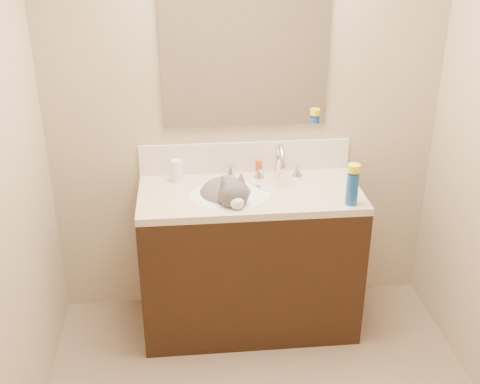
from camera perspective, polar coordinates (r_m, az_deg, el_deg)
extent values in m
cube|color=tan|center=(3.34, 0.48, 8.17)|extent=(2.20, 0.04, 2.50)
cube|color=black|center=(3.45, 0.92, -6.68)|extent=(1.20, 0.55, 0.82)
cube|color=beige|center=(3.24, 0.97, -0.22)|extent=(1.20, 0.55, 0.04)
ellipsoid|color=white|center=(3.22, -1.10, -1.34)|extent=(0.45, 0.36, 0.14)
cylinder|color=silver|center=(3.39, 3.65, 2.36)|extent=(0.04, 0.04, 0.11)
torus|color=silver|center=(3.32, 3.84, 2.83)|extent=(0.03, 0.20, 0.20)
cylinder|color=silver|center=(3.25, 4.06, 1.77)|extent=(0.03, 0.03, 0.06)
cone|color=silver|center=(3.39, 1.80, 1.90)|extent=(0.06, 0.06, 0.06)
cone|color=silver|center=(3.42, 5.46, 2.04)|extent=(0.06, 0.06, 0.06)
ellipsoid|color=#4E4C4E|center=(3.24, -1.40, -0.66)|extent=(0.36, 0.39, 0.22)
ellipsoid|color=#4E4C4E|center=(3.07, -0.63, -0.24)|extent=(0.18, 0.17, 0.15)
ellipsoid|color=#4E4C4E|center=(3.14, -0.98, -0.34)|extent=(0.13, 0.13, 0.14)
cone|color=#4E4C4E|center=(3.04, -1.57, 1.02)|extent=(0.08, 0.09, 0.10)
cone|color=#4E4C4E|center=(3.07, 0.09, 1.23)|extent=(0.08, 0.09, 0.10)
ellipsoid|color=white|center=(3.02, -0.27, -1.08)|extent=(0.08, 0.07, 0.06)
ellipsoid|color=white|center=(3.14, -0.82, -1.47)|extent=(0.12, 0.09, 0.13)
sphere|color=#D49789|center=(3.00, -0.13, -1.28)|extent=(0.02, 0.02, 0.02)
cylinder|color=#4E4C4E|center=(3.30, 1.02, -1.50)|extent=(0.14, 0.23, 0.04)
cube|color=silver|center=(3.43, 0.48, 3.33)|extent=(1.20, 0.02, 0.18)
cube|color=white|center=(3.26, 0.52, 12.99)|extent=(0.90, 0.02, 0.80)
cylinder|color=white|center=(3.35, -6.01, 2.03)|extent=(0.08, 0.08, 0.12)
cylinder|color=orange|center=(3.35, -6.00, 1.77)|extent=(0.07, 0.07, 0.04)
cylinder|color=#B7B7BC|center=(3.40, -0.87, 1.98)|extent=(0.06, 0.06, 0.06)
cylinder|color=#CF4818|center=(3.40, 1.80, 2.32)|extent=(0.04, 0.04, 0.09)
cube|color=white|center=(3.27, 1.82, 0.52)|extent=(0.09, 0.13, 0.01)
cube|color=#5A9DC0|center=(3.27, 1.82, 0.56)|extent=(0.03, 0.03, 0.02)
cylinder|color=#174DA1|center=(3.11, 10.58, 0.27)|extent=(0.07, 0.07, 0.17)
cylinder|color=#FAF61A|center=(3.06, 10.76, 2.23)|extent=(0.07, 0.07, 0.04)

